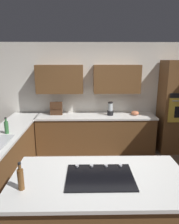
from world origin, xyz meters
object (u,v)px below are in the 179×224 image
(mixing_bowl, at_px, (135,113))
(spice_rack, at_px, (56,108))
(dish_soap_bottle, at_px, (6,127))
(wall_oven, at_px, (177,107))
(blender, at_px, (110,110))
(oil_bottle, at_px, (21,179))
(cooktop, at_px, (100,177))

(mixing_bowl, bearing_deg, spice_rack, -1.68)
(mixing_bowl, distance_m, spice_rack, 1.90)
(mixing_bowl, xyz_separation_m, dish_soap_bottle, (2.62, 1.24, 0.07))
(wall_oven, bearing_deg, blender, -1.01)
(blender, height_order, dish_soap_bottle, blender)
(oil_bottle, bearing_deg, spice_rack, -89.13)
(dish_soap_bottle, height_order, oil_bottle, same)
(spice_rack, relative_size, oil_bottle, 1.04)
(cooktop, xyz_separation_m, mixing_bowl, (-1.03, -2.71, 0.04))
(wall_oven, bearing_deg, dish_soap_bottle, 18.50)
(cooktop, height_order, dish_soap_bottle, dish_soap_bottle)
(wall_oven, bearing_deg, mixing_bowl, -1.61)
(wall_oven, bearing_deg, oil_bottle, 45.38)
(spice_rack, distance_m, dish_soap_bottle, 1.48)
(cooktop, bearing_deg, mixing_bowl, -110.78)
(oil_bottle, bearing_deg, cooktop, -165.83)
(mixing_bowl, bearing_deg, oil_bottle, 57.59)
(mixing_bowl, relative_size, dish_soap_bottle, 0.62)
(cooktop, distance_m, mixing_bowl, 2.90)
(blender, height_order, mixing_bowl, blender)
(spice_rack, xyz_separation_m, oil_bottle, (-0.05, 2.98, -0.04))
(cooktop, xyz_separation_m, spice_rack, (0.87, -2.77, 0.15))
(cooktop, xyz_separation_m, dish_soap_bottle, (1.59, -1.47, 0.11))
(dish_soap_bottle, distance_m, oil_bottle, 1.85)
(cooktop, relative_size, dish_soap_bottle, 2.51)
(blender, bearing_deg, spice_rack, -2.46)
(blender, bearing_deg, wall_oven, 178.99)
(dish_soap_bottle, xyz_separation_m, oil_bottle, (-0.77, 1.68, 0.00))
(cooktop, relative_size, spice_rack, 2.41)
(dish_soap_bottle, bearing_deg, mixing_bowl, -154.68)
(dish_soap_bottle, bearing_deg, blender, -148.47)
(blender, bearing_deg, cooktop, 81.00)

